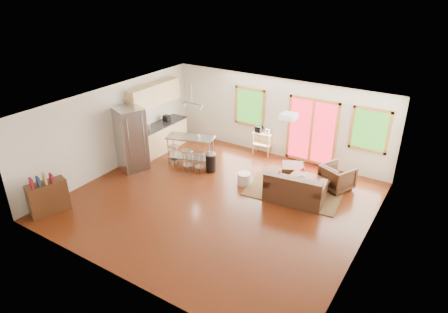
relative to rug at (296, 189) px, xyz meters
The scene contains 29 objects.
floor 2.28m from the rug, 131.55° to the right, with size 7.50×7.00×0.02m, color #3D1608.
ceiling 3.45m from the rug, 131.55° to the right, with size 7.50×7.00×0.02m, color white.
back_wall 2.68m from the rug, 129.91° to the left, with size 7.50×0.02×2.60m, color silver.
left_wall 5.69m from the rug, 162.08° to the right, with size 0.02×7.00×2.60m, color silver.
right_wall 3.10m from the rug, 37.15° to the right, with size 0.02×7.00×2.60m, color silver.
front_wall 5.58m from the rug, 106.16° to the right, with size 7.50×0.02×2.60m, color silver.
window_left 3.41m from the rug, 145.03° to the left, with size 1.10×0.05×1.30m.
french_doors 2.09m from the rug, 100.03° to the left, with size 1.60×0.05×2.10m.
window_right 2.69m from the rug, 51.64° to the left, with size 1.10×0.05×1.30m.
rug is the anchor object (origin of this frame).
loveseat 0.72m from the rug, 71.49° to the right, with size 1.63×1.05×0.82m.
coffee_table 0.50m from the rug, ahead, with size 1.10×0.69×0.43m.
armchair 1.20m from the rug, 34.38° to the left, with size 0.77×0.72×0.79m, color #331E12.
ottoman 0.72m from the rug, 122.36° to the left, with size 0.62×0.62×0.41m, color #331E12.
pouf 1.49m from the rug, 159.15° to the right, with size 0.40×0.40×0.35m, color beige.
vase 0.52m from the rug, ahead, with size 0.18×0.19×0.30m.
book 0.83m from the rug, 12.94° to the left, with size 0.19×0.02×0.26m, color maroon.
cabinets 5.08m from the rug, behind, with size 0.64×2.24×2.30m.
refrigerator 5.09m from the rug, 162.71° to the right, with size 1.01×1.00×1.96m.
island 3.53m from the rug, behind, with size 1.57×1.02×0.93m.
cup 3.35m from the rug, behind, with size 0.11×0.09×0.11m, color white.
bar_stool_a 3.96m from the rug, behind, with size 0.34×0.34×0.64m.
bar_stool_b 3.37m from the rug, 166.92° to the right, with size 0.43×0.43×0.71m.
bar_stool_c 3.00m from the rug, 167.66° to the right, with size 0.37×0.37×0.66m.
trash_can 2.69m from the rug, behind, with size 0.34×0.34×0.60m.
kitchen_cart 2.57m from the rug, 140.35° to the left, with size 0.66×0.46×0.96m.
bookshelf 6.59m from the rug, 137.65° to the right, with size 0.62×1.01×1.11m.
ceiling_flush 2.75m from the rug, 85.37° to the right, with size 0.35×0.35×0.12m, color white.
pendant_light 3.90m from the rug, behind, with size 0.80×0.18×0.79m.
Camera 1 is at (5.04, -7.65, 5.67)m, focal length 32.00 mm.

